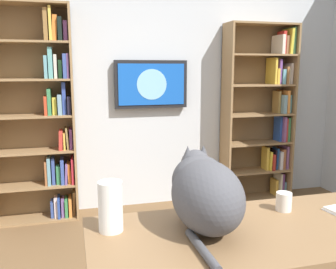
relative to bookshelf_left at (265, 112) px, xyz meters
The scene contains 8 objects.
wall_back 1.35m from the bookshelf_left, ahead, with size 4.52×0.06×2.70m, color silver.
bookshelf_left is the anchor object (origin of this frame).
bookshelf_right 2.39m from the bookshelf_left, ahead, with size 0.81×0.28×2.07m.
wall_mounted_tv 1.33m from the bookshelf_left, ahead, with size 0.76×0.07×0.49m.
desk 2.63m from the bookshelf_left, 61.11° to the left, with size 1.62×0.68×0.75m.
cat 2.67m from the bookshelf_left, 54.91° to the left, with size 0.31×0.59×0.36m.
paper_towel_roll 2.88m from the bookshelf_left, 47.20° to the left, with size 0.11×0.11×0.23m, color white.
coffee_mug 2.35m from the bookshelf_left, 63.14° to the left, with size 0.08×0.08×0.10m, color white.
Camera 1 is at (0.82, 1.62, 1.47)m, focal length 39.23 mm.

